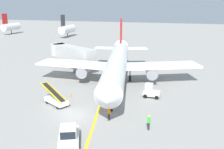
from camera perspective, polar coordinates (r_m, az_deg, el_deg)
name	(u,v)px	position (r m, az deg, el deg)	size (l,w,h in m)	color
ground_plane	(73,115)	(33.01, -8.41, -8.77)	(300.00, 300.00, 0.00)	gray
taxi_line_yellow	(101,102)	(36.64, -2.44, -6.07)	(0.30, 80.00, 0.01)	yellow
airliner	(117,64)	(44.10, 1.12, 2.35)	(28.07, 35.15, 10.10)	white
jet_bridge	(69,52)	(54.49, -9.33, 4.84)	(12.25, 8.84, 4.85)	beige
pushback_tug	(69,136)	(26.32, -9.41, -13.06)	(3.11, 4.05, 2.20)	silver
baggage_tug_near_wing	(151,91)	(38.54, 8.46, -3.66)	(2.46, 1.44, 2.10)	silver
belt_loader_forward_hold	(56,99)	(36.33, -12.18, -5.31)	(4.96, 3.58, 2.59)	silver
ground_crew_marshaller	(109,113)	(30.99, -0.70, -8.43)	(0.36, 0.24, 1.70)	#26262D
ground_crew_wing_walker	(149,122)	(29.12, 8.02, -10.24)	(0.36, 0.24, 1.70)	#26262D
safety_cone_nose_left	(71,95)	(39.16, -8.83, -4.46)	(0.36, 0.36, 0.44)	orange
safety_cone_nose_right	(47,89)	(42.42, -14.06, -3.17)	(0.36, 0.36, 0.44)	orange
safety_cone_wingtip_left	(115,84)	(43.77, 0.73, -2.10)	(0.36, 0.36, 0.44)	orange
distant_aircraft_far_left	(11,27)	(122.02, -21.24, 9.72)	(3.00, 10.10, 8.80)	silver
distant_aircraft_mid_left	(67,29)	(105.47, -9.77, 9.77)	(3.00, 10.10, 8.80)	silver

